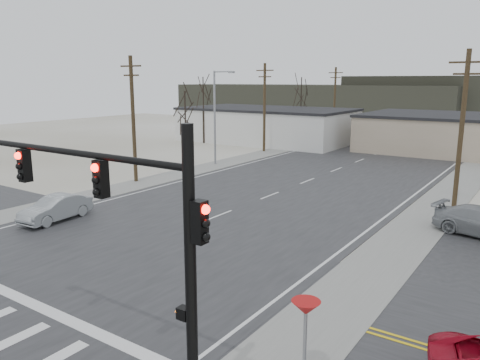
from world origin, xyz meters
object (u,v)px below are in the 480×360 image
object	(u,v)px
traffic_signal_mast	(132,220)
sedan_crossing	(56,208)
car_far_b	(358,137)
car_far_a	(427,139)
fire_hydrant	(108,187)

from	to	relation	value
traffic_signal_mast	sedan_crossing	world-z (taller)	traffic_signal_mast
car_far_b	car_far_a	bearing A→B (deg)	-13.27
traffic_signal_mast	sedan_crossing	bearing A→B (deg)	152.40
fire_hydrant	car_far_b	size ratio (longest dim) A/B	0.23
traffic_signal_mast	car_far_b	world-z (taller)	traffic_signal_mast
car_far_a	traffic_signal_mast	bearing A→B (deg)	104.42
sedan_crossing	car_far_a	distance (m)	47.08
sedan_crossing	car_far_a	xyz separation A→B (m)	(10.29, 45.95, 0.04)
sedan_crossing	car_far_a	bearing A→B (deg)	71.95
traffic_signal_mast	sedan_crossing	size ratio (longest dim) A/B	2.03
fire_hydrant	car_far_b	bearing A→B (deg)	82.93
sedan_crossing	car_far_b	distance (m)	44.38
sedan_crossing	car_far_b	xyz separation A→B (m)	(1.84, 44.35, -0.09)
fire_hydrant	car_far_b	distance (m)	38.38
car_far_a	car_far_b	distance (m)	8.60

